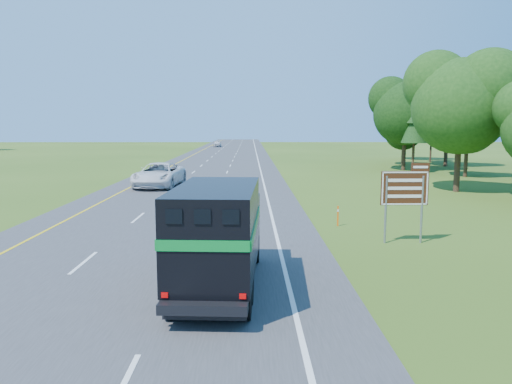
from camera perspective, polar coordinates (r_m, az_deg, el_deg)
road at (r=57.27m, az=-5.01°, el=2.53°), size 15.00×260.00×0.04m
lane_markings at (r=57.27m, az=-5.01°, el=2.56°), size 11.15×260.00×0.01m
horse_truck at (r=15.34m, az=-4.26°, el=-4.68°), size 2.68×7.44×3.24m
white_suv at (r=41.85m, az=-11.01°, el=1.94°), size 3.84×7.30×1.96m
far_car at (r=120.19m, az=-4.43°, el=5.52°), size 1.72×4.27×1.45m
exit_sign at (r=22.19m, az=16.71°, el=0.07°), size 2.05×0.11×3.47m
delineator at (r=25.48m, az=9.34°, el=-2.64°), size 0.08×0.05×1.03m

